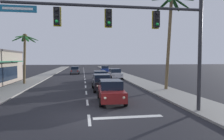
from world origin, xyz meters
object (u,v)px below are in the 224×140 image
sedan_oncoming_far (75,70)px  palm_right_second (170,20)px  sedan_fifth_in_queue (100,77)px  sedan_parked_mid_kerb (105,69)px  traffic_signal_mast (139,28)px  sedan_third_in_queue (102,82)px  sedan_parked_nearest_kerb (115,74)px  palm_left_second (25,47)px  sedan_lead_at_stop_bar (111,91)px

sedan_oncoming_far → palm_right_second: 27.85m
sedan_fifth_in_queue → palm_right_second: size_ratio=0.45×
sedan_parked_mid_kerb → traffic_signal_mast: bearing=-93.4°
traffic_signal_mast → sedan_fifth_in_queue: (-0.90, 15.36, -4.20)m
traffic_signal_mast → sedan_parked_mid_kerb: (2.18, 36.27, -4.20)m
sedan_parked_mid_kerb → sedan_third_in_queue: bearing=-97.3°
sedan_third_in_queue → palm_right_second: 9.66m
sedan_fifth_in_queue → palm_right_second: bearing=-46.1°
sedan_fifth_in_queue → sedan_parked_nearest_kerb: bearing=62.9°
traffic_signal_mast → sedan_parked_mid_kerb: size_ratio=2.54×
sedan_oncoming_far → palm_right_second: palm_right_second is taller
sedan_third_in_queue → sedan_oncoming_far: (-3.69, 23.69, 0.00)m
palm_left_second → sedan_oncoming_far: bearing=72.3°
sedan_oncoming_far → sedan_parked_nearest_kerb: (7.14, -11.79, 0.00)m
traffic_signal_mast → sedan_parked_mid_kerb: traffic_signal_mast is taller
sedan_lead_at_stop_bar → sedan_parked_nearest_kerb: bearing=79.5°
sedan_parked_nearest_kerb → sedan_parked_mid_kerb: same height
sedan_oncoming_far → sedan_fifth_in_queue: bearing=-77.3°
sedan_fifth_in_queue → palm_right_second: palm_right_second is taller
sedan_fifth_in_queue → sedan_parked_nearest_kerb: size_ratio=0.99×
palm_left_second → palm_right_second: bearing=-23.7°
sedan_parked_nearest_kerb → palm_right_second: (3.63, -13.06, 6.46)m
sedan_third_in_queue → palm_right_second: bearing=-9.4°
sedan_lead_at_stop_bar → sedan_third_in_queue: same height
sedan_third_in_queue → sedan_parked_nearest_kerb: (3.45, 11.89, 0.00)m
traffic_signal_mast → palm_left_second: traffic_signal_mast is taller
sedan_oncoming_far → palm_left_second: palm_left_second is taller
sedan_oncoming_far → palm_left_second: 18.95m
sedan_fifth_in_queue → sedan_parked_nearest_kerb: (3.10, 6.06, 0.00)m
traffic_signal_mast → sedan_fifth_in_queue: size_ratio=2.54×
traffic_signal_mast → sedan_lead_at_stop_bar: traffic_signal_mast is taller
sedan_oncoming_far → sedan_lead_at_stop_bar: bearing=-82.6°
traffic_signal_mast → sedan_fifth_in_queue: 15.95m
traffic_signal_mast → sedan_third_in_queue: traffic_signal_mast is taller
sedan_lead_at_stop_bar → palm_right_second: (6.93, 4.67, 6.46)m
sedan_third_in_queue → sedan_parked_mid_kerb: same height
sedan_third_in_queue → sedan_parked_mid_kerb: bearing=82.7°
sedan_oncoming_far → sedan_parked_mid_kerb: 7.74m
sedan_parked_mid_kerb → palm_right_second: 28.89m
sedan_lead_at_stop_bar → sedan_third_in_queue: size_ratio=1.01×
palm_left_second → palm_right_second: palm_right_second is taller
sedan_parked_nearest_kerb → palm_right_second: 15.02m
sedan_third_in_queue → palm_right_second: (7.08, -1.17, 6.46)m
sedan_oncoming_far → palm_right_second: size_ratio=0.45×
traffic_signal_mast → sedan_oncoming_far: size_ratio=2.55×
traffic_signal_mast → sedan_lead_at_stop_bar: bearing=106.6°
traffic_signal_mast → sedan_lead_at_stop_bar: 5.69m
sedan_lead_at_stop_bar → sedan_fifth_in_queue: 11.68m
sedan_lead_at_stop_bar → sedan_parked_mid_kerb: (3.27, 32.59, 0.00)m
sedan_oncoming_far → sedan_parked_nearest_kerb: same height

